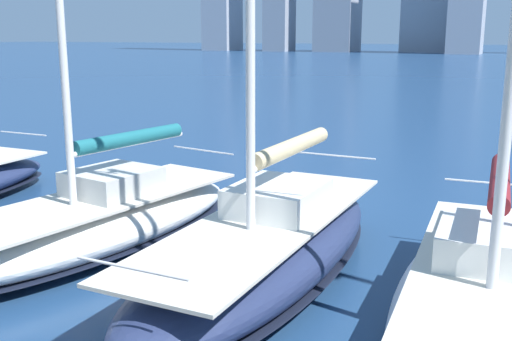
# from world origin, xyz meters

# --- Properties ---
(sailboat_maroon) EXTENTS (3.30, 8.81, 12.56)m
(sailboat_maroon) POSITION_xyz_m (-4.09, -6.57, 0.64)
(sailboat_maroon) COLOR white
(sailboat_maroon) RESTS_ON ground
(sailboat_tan) EXTENTS (2.83, 8.88, 12.85)m
(sailboat_tan) POSITION_xyz_m (-0.09, -7.01, 0.73)
(sailboat_tan) COLOR navy
(sailboat_tan) RESTS_ON ground
(sailboat_teal) EXTENTS (4.04, 8.48, 11.26)m
(sailboat_teal) POSITION_xyz_m (4.05, -7.17, 0.67)
(sailboat_teal) COLOR white
(sailboat_teal) RESTS_ON ground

